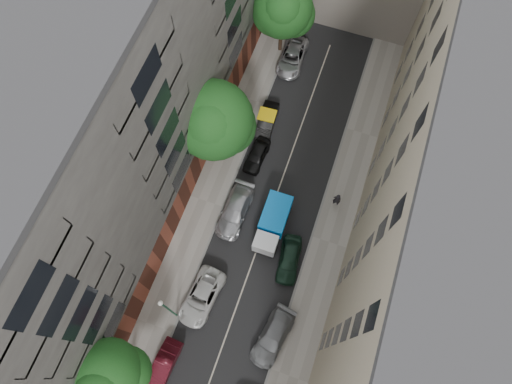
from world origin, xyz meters
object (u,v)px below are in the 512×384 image
at_px(car_left_1, 164,365).
at_px(car_left_2, 202,297).
at_px(pedestrian, 337,200).
at_px(lamp_post, 167,308).
at_px(car_right_1, 273,337).
at_px(car_left_3, 235,211).
at_px(car_left_4, 257,155).
at_px(tree_far, 283,10).
at_px(car_right_2, 289,259).
at_px(tarp_truck, 273,223).
at_px(car_left_5, 267,121).
at_px(tree_near, 108,376).
at_px(car_left_6, 292,57).
at_px(tree_mid, 214,123).

bearing_deg(car_left_1, car_left_2, 85.27).
bearing_deg(pedestrian, lamp_post, 52.03).
height_order(car_left_1, car_right_1, car_right_1).
distance_m(car_left_3, car_left_4, 5.60).
relative_size(car_left_3, tree_far, 0.63).
bearing_deg(car_right_2, car_left_1, -128.31).
xyz_separation_m(tarp_truck, car_left_5, (-3.68, 9.37, -0.60)).
bearing_deg(tree_near, tree_far, 87.72).
xyz_separation_m(lamp_post, pedestrian, (9.24, 13.20, -3.22)).
relative_size(car_left_2, car_left_6, 0.97).
xyz_separation_m(tree_near, tree_far, (1.29, 32.38, -0.07)).
relative_size(car_left_5, car_left_6, 0.80).
bearing_deg(tree_mid, car_left_2, -75.21).
relative_size(car_left_6, pedestrian, 2.72).
relative_size(car_right_1, tree_mid, 0.53).
relative_size(tree_near, lamp_post, 1.18).
height_order(car_left_3, tree_far, tree_far).
bearing_deg(pedestrian, tarp_truck, 37.95).
xyz_separation_m(tree_far, pedestrian, (9.55, -13.96, -4.40)).
bearing_deg(car_left_2, car_left_4, 95.64).
relative_size(tarp_truck, car_left_1, 1.27).
relative_size(car_right_2, tree_near, 0.52).
distance_m(car_left_5, car_right_1, 18.97).
xyz_separation_m(tree_near, lamp_post, (1.59, 5.22, -1.25)).
xyz_separation_m(car_left_2, tree_mid, (-3.25, 12.30, 5.20)).
bearing_deg(lamp_post, car_left_5, 86.59).
bearing_deg(car_left_4, car_right_1, -62.70).
distance_m(car_left_2, car_left_6, 24.40).
bearing_deg(car_left_3, tree_near, -100.27).
relative_size(car_left_1, lamp_post, 0.58).
height_order(car_left_2, tree_near, tree_near).
height_order(car_left_4, tree_mid, tree_mid).
relative_size(car_left_4, car_left_6, 0.73).
bearing_deg(car_left_2, tree_near, -107.11).
relative_size(car_right_2, pedestrian, 2.25).
relative_size(car_left_5, lamp_post, 0.60).
relative_size(car_left_6, tree_far, 0.62).
height_order(tree_mid, lamp_post, tree_mid).
xyz_separation_m(tarp_truck, lamp_post, (-4.80, -9.35, 3.03)).
bearing_deg(lamp_post, car_right_2, 45.21).
xyz_separation_m(car_left_4, pedestrian, (7.84, -1.92, 0.45)).
bearing_deg(car_left_2, car_right_2, 48.13).
bearing_deg(car_right_2, car_left_4, 117.26).
bearing_deg(lamp_post, car_left_2, 53.92).
height_order(car_right_2, lamp_post, lamp_post).
relative_size(car_left_4, pedestrian, 1.99).
relative_size(car_left_3, pedestrian, 2.76).
height_order(tree_near, lamp_post, tree_near).
xyz_separation_m(car_left_5, pedestrian, (8.13, -5.52, 0.41)).
height_order(car_left_1, car_right_2, car_right_2).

